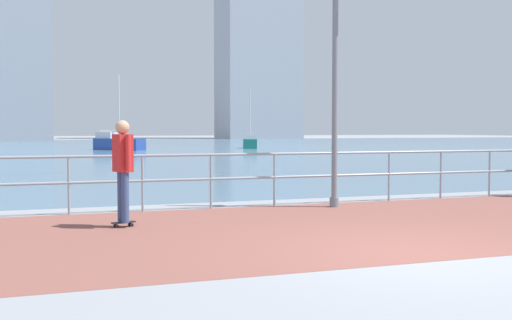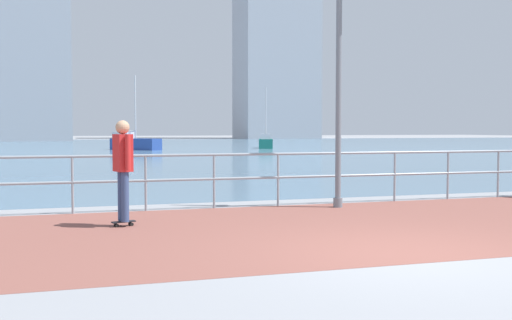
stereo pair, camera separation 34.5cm
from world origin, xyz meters
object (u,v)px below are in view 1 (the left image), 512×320
(lamppost, at_px, (343,61))
(skateboarder, at_px, (123,163))
(sailboat_blue, at_px, (250,142))
(sailboat_white, at_px, (118,143))

(lamppost, height_order, skateboarder, lamppost)
(skateboarder, bearing_deg, sailboat_blue, 68.84)
(skateboarder, relative_size, sailboat_white, 0.30)
(skateboarder, height_order, sailboat_blue, sailboat_blue)
(sailboat_blue, bearing_deg, skateboarder, -111.16)
(lamppost, relative_size, skateboarder, 3.09)
(sailboat_white, bearing_deg, skateboarder, -95.82)
(sailboat_white, bearing_deg, lamppost, -88.91)
(skateboarder, bearing_deg, sailboat_white, 84.18)
(lamppost, relative_size, sailboat_blue, 1.04)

